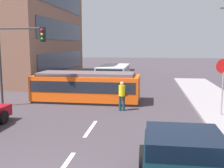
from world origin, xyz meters
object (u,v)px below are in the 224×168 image
Objects in this scene: city_bus at (114,74)px; stop_sign at (223,75)px; traffic_light_mast at (18,50)px; pedestrian_crossing at (122,94)px; streetcar_tram at (86,86)px; parked_sedan_far at (54,83)px.

city_bus is 2.00× the size of stop_sign.
stop_sign is 11.48m from traffic_light_mast.
stop_sign is (5.22, -0.69, 1.25)m from pedestrian_crossing.
pedestrian_crossing is at bearing -79.96° from city_bus.
stop_sign is (7.79, -2.93, 1.20)m from streetcar_tram.
city_bus is 11.07m from traffic_light_mast.
traffic_light_mast is (0.06, -6.03, 2.79)m from parked_sedan_far.
traffic_light_mast reaches higher than pedestrian_crossing.
parked_sedan_far is at bearing -139.12° from city_bus.
traffic_light_mast is at bearing -113.94° from city_bus.
city_bus is 12.87m from stop_sign.
streetcar_tram is 7.85m from city_bus.
city_bus is 1.19× the size of traffic_light_mast.
city_bus is at bearing 40.88° from parked_sedan_far.
city_bus is 5.90m from parked_sedan_far.
traffic_light_mast is (-11.39, 0.86, 1.22)m from stop_sign.
city_bus reaches higher than parked_sedan_far.
pedestrian_crossing is 0.58× the size of stop_sign.
city_bus is at bearing 66.06° from traffic_light_mast.
pedestrian_crossing is at bearing 172.44° from stop_sign.
parked_sedan_far is at bearing 148.97° from stop_sign.
parked_sedan_far is (-4.45, -3.85, -0.39)m from city_bus.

